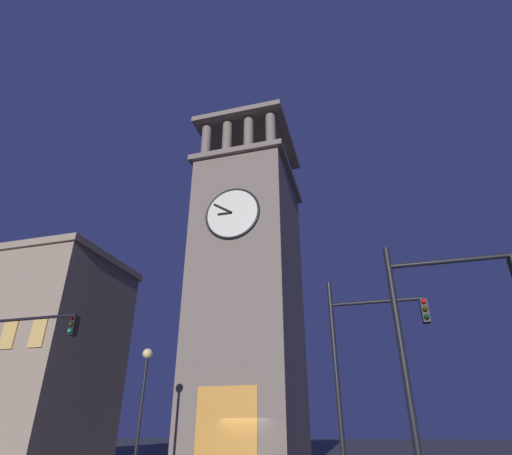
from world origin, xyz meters
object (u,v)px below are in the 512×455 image
traffic_signal_mid (363,353)px  street_lamp (144,387)px  clocktower (249,293)px  traffic_signal_near (440,331)px  traffic_signal_far (0,361)px  adjacent_wing_building (5,355)px

traffic_signal_mid → street_lamp: 10.05m
clocktower → traffic_signal_near: 18.09m
traffic_signal_mid → traffic_signal_far: bearing=2.9°
traffic_signal_near → traffic_signal_mid: bearing=-63.7°
adjacent_wing_building → traffic_signal_far: bearing=136.3°
clocktower → traffic_signal_mid: bearing=123.0°
clocktower → traffic_signal_far: clocktower is taller
traffic_signal_mid → street_lamp: traffic_signal_mid is taller
clocktower → street_lamp: (2.45, 7.73, -6.35)m
adjacent_wing_building → clocktower: bearing=-178.3°
traffic_signal_mid → traffic_signal_far: 13.65m
adjacent_wing_building → traffic_signal_mid: 27.36m
traffic_signal_near → street_lamp: traffic_signal_near is taller
adjacent_wing_building → street_lamp: (-15.67, 7.19, -3.15)m
traffic_signal_far → street_lamp: (-4.10, -3.85, -0.69)m
adjacent_wing_building → street_lamp: 17.52m
traffic_signal_mid → adjacent_wing_building: bearing=-22.3°
traffic_signal_near → street_lamp: size_ratio=1.16×
adjacent_wing_building → traffic_signal_near: adjacent_wing_building is taller
clocktower → street_lamp: 10.30m
traffic_signal_far → street_lamp: 5.67m
adjacent_wing_building → traffic_signal_near: 30.55m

